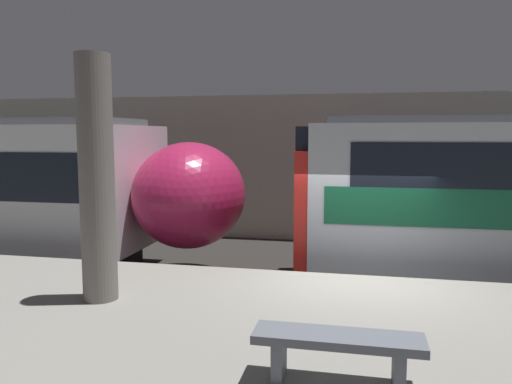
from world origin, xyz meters
TOP-DOWN VIEW (x-y plane):
  - ground_plane at (0.00, 0.00)m, footprint 120.00×120.00m
  - platform at (0.00, -2.41)m, footprint 40.00×4.81m
  - station_rear_barrier at (0.00, 7.14)m, footprint 50.00×0.15m
  - support_pillar_near at (-3.39, -1.89)m, footprint 0.46×0.46m
  - platform_bench at (-0.17, -3.55)m, footprint 1.50×0.40m

SIDE VIEW (x-z plane):
  - ground_plane at x=0.00m, z-range 0.00..0.00m
  - platform at x=0.00m, z-range 0.00..1.00m
  - platform_bench at x=-0.17m, z-range 1.11..1.56m
  - station_rear_barrier at x=0.00m, z-range 0.00..4.39m
  - support_pillar_near at x=-3.39m, z-range 1.00..4.23m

